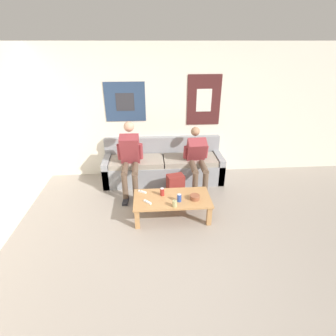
# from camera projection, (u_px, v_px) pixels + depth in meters

# --- Properties ---
(ground_plane) EXTENTS (18.00, 18.00, 0.00)m
(ground_plane) POSITION_uv_depth(u_px,v_px,m) (180.00, 265.00, 3.30)
(ground_plane) COLOR gray
(wall_back) EXTENTS (10.00, 0.07, 2.55)m
(wall_back) POSITION_uv_depth(u_px,v_px,m) (165.00, 113.00, 5.12)
(wall_back) COLOR silver
(wall_back) RESTS_ON ground_plane
(couch) EXTENTS (2.32, 0.72, 0.81)m
(couch) POSITION_uv_depth(u_px,v_px,m) (163.00, 166.00, 5.23)
(couch) COLOR gray
(couch) RESTS_ON ground_plane
(coffee_table) EXTENTS (1.20, 0.61, 0.35)m
(coffee_table) POSITION_uv_depth(u_px,v_px,m) (172.00, 201.00, 4.10)
(coffee_table) COLOR #B27F4C
(coffee_table) RESTS_ON ground_plane
(person_seated_adult) EXTENTS (0.47, 0.90, 1.26)m
(person_seated_adult) POSITION_uv_depth(u_px,v_px,m) (130.00, 156.00, 4.71)
(person_seated_adult) COLOR brown
(person_seated_adult) RESTS_ON ground_plane
(person_seated_teen) EXTENTS (0.47, 0.98, 1.10)m
(person_seated_teen) POSITION_uv_depth(u_px,v_px,m) (197.00, 158.00, 4.82)
(person_seated_teen) COLOR brown
(person_seated_teen) RESTS_ON ground_plane
(backpack) EXTENTS (0.33, 0.28, 0.43)m
(backpack) POSITION_uv_depth(u_px,v_px,m) (176.00, 187.00, 4.67)
(backpack) COLOR maroon
(backpack) RESTS_ON ground_plane
(ceramic_bowl) EXTENTS (0.16, 0.16, 0.07)m
(ceramic_bowl) POSITION_uv_depth(u_px,v_px,m) (195.00, 197.00, 4.02)
(ceramic_bowl) COLOR brown
(ceramic_bowl) RESTS_ON coffee_table
(pillar_candle) EXTENTS (0.07, 0.07, 0.11)m
(pillar_candle) POSITION_uv_depth(u_px,v_px,m) (175.00, 204.00, 3.84)
(pillar_candle) COLOR tan
(pillar_candle) RESTS_ON coffee_table
(drink_can_blue) EXTENTS (0.07, 0.07, 0.12)m
(drink_can_blue) POSITION_uv_depth(u_px,v_px,m) (179.00, 198.00, 3.96)
(drink_can_blue) COLOR #28479E
(drink_can_blue) RESTS_ON coffee_table
(drink_can_red) EXTENTS (0.07, 0.07, 0.12)m
(drink_can_red) POSITION_uv_depth(u_px,v_px,m) (162.00, 192.00, 4.12)
(drink_can_red) COLOR maroon
(drink_can_red) RESTS_ON coffee_table
(game_controller_near_left) EXTENTS (0.12, 0.13, 0.03)m
(game_controller_near_left) POSITION_uv_depth(u_px,v_px,m) (147.00, 202.00, 3.95)
(game_controller_near_left) COLOR white
(game_controller_near_left) RESTS_ON coffee_table
(game_controller_near_right) EXTENTS (0.14, 0.10, 0.03)m
(game_controller_near_right) POSITION_uv_depth(u_px,v_px,m) (142.00, 192.00, 4.22)
(game_controller_near_right) COLOR white
(game_controller_near_right) RESTS_ON coffee_table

